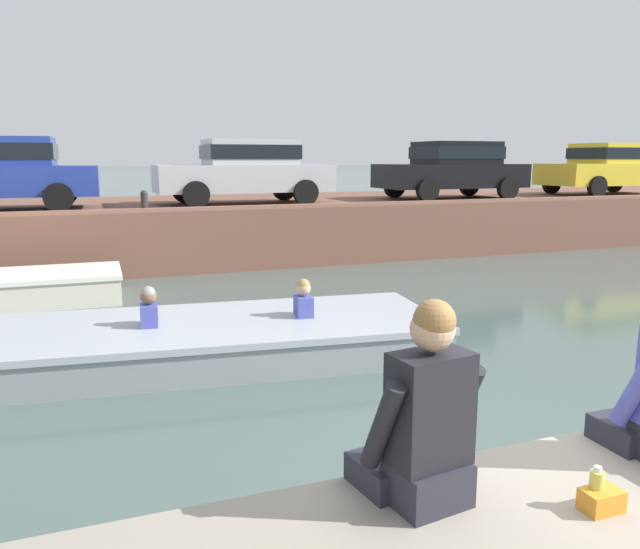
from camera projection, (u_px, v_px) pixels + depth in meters
The scene contains 11 objects.
ground_plane at pixel (294, 338), 8.63m from camera, with size 400.00×400.00×0.00m, color #4C605B.
far_quay_wall at pixel (193, 228), 16.11m from camera, with size 60.00×6.00×1.36m, color brown.
far_wall_coping at pixel (214, 208), 13.33m from camera, with size 60.00×0.24×0.08m, color #925F4C.
motorboat_passing at pixel (198, 341), 7.68m from camera, with size 6.72×2.72×0.96m.
car_centre_silver at pixel (246, 169), 15.08m from camera, with size 4.19×1.93×1.54m.
car_right_inner_black at pixel (453, 167), 17.11m from camera, with size 4.04×2.01×1.54m.
car_rightmost_yellow at pixel (609, 167), 19.05m from camera, with size 4.22×2.08×1.54m.
mooring_bollard_mid at pixel (144, 200), 12.92m from camera, with size 0.15×0.15×0.44m.
person_seated_left at pixel (423, 424), 2.85m from camera, with size 0.56×0.57×0.96m.
bottle_drink at pixel (596, 489), 2.81m from camera, with size 0.06×0.06×0.20m.
snack_bag at pixel (601, 500), 2.80m from camera, with size 0.18×0.12×0.10m, color orange.
Camera 1 is at (-2.60, -2.64, 2.45)m, focal length 35.00 mm.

